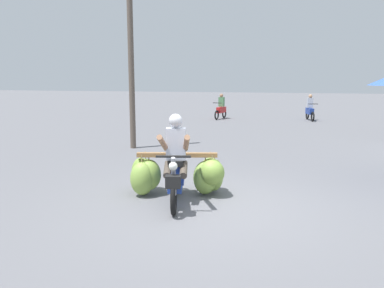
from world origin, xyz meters
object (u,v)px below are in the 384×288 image
motorbike_distant_ahead_left (221,109)px  utility_pole (131,55)px  motorbike_main_loaded (177,172)px  motorbike_distant_ahead_right (310,110)px

motorbike_distant_ahead_left → utility_pole: utility_pole is taller
motorbike_distant_ahead_left → motorbike_main_loaded: bearing=-81.0°
motorbike_main_loaded → motorbike_distant_ahead_left: (-2.27, 14.25, 0.11)m
motorbike_main_loaded → utility_pole: bearing=124.2°
motorbike_distant_ahead_right → utility_pole: 11.99m
motorbike_distant_ahead_left → motorbike_distant_ahead_right: same height
motorbike_main_loaded → motorbike_distant_ahead_right: (2.49, 14.80, 0.11)m
motorbike_distant_ahead_left → motorbike_distant_ahead_right: bearing=6.6°
motorbike_main_loaded → motorbike_distant_ahead_right: 15.01m
motorbike_distant_ahead_right → utility_pole: bearing=-117.8°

